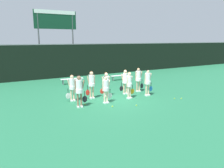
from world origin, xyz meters
name	(u,v)px	position (x,y,z in m)	size (l,w,h in m)	color
ground_plane	(112,98)	(0.00, 0.00, 0.00)	(140.00, 140.00, 0.00)	#216642
fence_windscreen	(67,61)	(0.00, 9.15, 1.66)	(60.00, 0.08, 3.30)	black
scoreboard	(56,25)	(-0.58, 10.42, 5.14)	(4.19, 0.15, 6.52)	#515156
bench_courtside	(121,76)	(3.88, 5.28, 0.39)	(2.01, 0.40, 0.45)	silver
bench_far	(72,79)	(-0.69, 5.75, 0.39)	(1.93, 0.49, 0.45)	silver
player_0	(79,88)	(-2.50, -0.72, 1.09)	(0.68, 0.41, 1.81)	#8C664C
player_1	(106,87)	(-0.85, -0.74, 0.99)	(0.66, 0.39, 1.67)	beige
player_2	(129,83)	(0.94, -0.55, 1.02)	(0.63, 0.34, 1.72)	beige
player_3	(148,80)	(2.40, -0.55, 1.05)	(0.68, 0.41, 1.76)	beige
player_4	(72,86)	(-2.44, 0.66, 0.96)	(0.66, 0.36, 1.63)	beige
player_5	(91,82)	(-1.16, 0.64, 1.06)	(0.65, 0.38, 1.77)	tan
player_6	(106,82)	(-0.07, 0.70, 0.95)	(0.69, 0.41, 1.60)	beige
player_7	(125,80)	(1.34, 0.57, 1.01)	(0.67, 0.39, 1.69)	tan
player_8	(138,78)	(2.55, 0.69, 1.03)	(0.67, 0.40, 1.73)	tan
tennis_ball_0	(181,98)	(3.77, -2.29, 0.03)	(0.07, 0.07, 0.07)	#CCE033
tennis_ball_1	(85,104)	(-2.08, -0.46, 0.03)	(0.07, 0.07, 0.07)	#CCE033
tennis_ball_2	(93,93)	(-0.48, 1.88, 0.04)	(0.07, 0.07, 0.07)	#CCE033
tennis_ball_3	(175,98)	(3.40, -2.07, 0.03)	(0.06, 0.06, 0.06)	#CCE033
tennis_ball_4	(112,106)	(-0.90, -1.60, 0.04)	(0.07, 0.07, 0.07)	#CCE033
tennis_ball_5	(74,99)	(-2.22, 0.99, 0.03)	(0.06, 0.06, 0.06)	#CCE033
tennis_ball_6	(148,93)	(2.76, -0.21, 0.03)	(0.07, 0.07, 0.07)	#CCE033
tennis_ball_7	(136,105)	(0.41, -2.08, 0.03)	(0.07, 0.07, 0.07)	#CCE033
tennis_ball_8	(106,97)	(-0.23, 0.37, 0.04)	(0.07, 0.07, 0.07)	#CCE033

